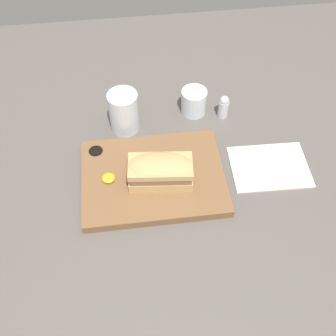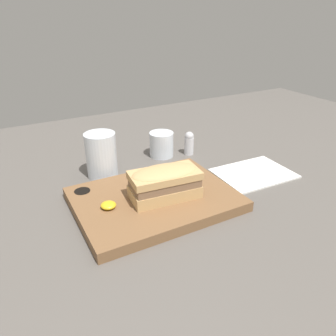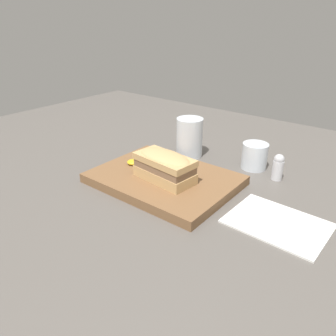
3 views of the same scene
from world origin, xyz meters
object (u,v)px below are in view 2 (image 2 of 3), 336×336
at_px(serving_board, 154,199).
at_px(salt_shaker, 189,143).
at_px(water_glass, 102,158).
at_px(wine_glass, 162,146).
at_px(napkin, 254,173).
at_px(sandwich, 165,181).

bearing_deg(serving_board, salt_shaker, 42.78).
relative_size(water_glass, wine_glass, 1.61).
xyz_separation_m(water_glass, napkin, (0.33, -0.18, -0.05)).
relative_size(napkin, salt_shaker, 2.83).
xyz_separation_m(sandwich, napkin, (0.27, 0.02, -0.06)).
height_order(sandwich, salt_shaker, sandwich).
height_order(sandwich, water_glass, water_glass).
bearing_deg(salt_shaker, sandwich, -132.27).
height_order(sandwich, napkin, sandwich).
bearing_deg(salt_shaker, napkin, -67.56).
relative_size(water_glass, napkin, 0.58).
bearing_deg(serving_board, wine_glass, 58.79).
bearing_deg(wine_glass, napkin, -54.64).
xyz_separation_m(sandwich, salt_shaker, (0.19, 0.21, -0.02)).
distance_m(serving_board, salt_shaker, 0.28).
bearing_deg(salt_shaker, wine_glass, 160.27).
distance_m(napkin, salt_shaker, 0.20).
distance_m(water_glass, salt_shaker, 0.26).
distance_m(serving_board, sandwich, 0.05).
bearing_deg(sandwich, water_glass, 109.31).
distance_m(water_glass, napkin, 0.38).
bearing_deg(wine_glass, salt_shaker, -19.73).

